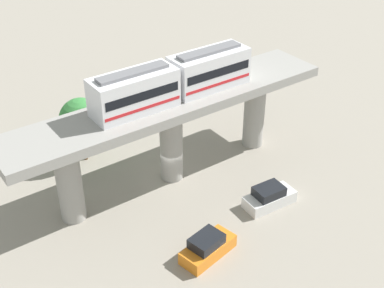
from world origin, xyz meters
The scene contains 6 objects.
ground_plane centered at (0.00, 0.00, 0.00)m, with size 120.00×120.00×0.00m, color gray.
viaduct centered at (0.00, 0.00, 5.65)m, with size 5.20×28.00×7.48m.
train centered at (0.00, -0.31, 9.01)m, with size 2.64×13.55×3.24m.
parked_car_orange centered at (-9.30, 3.24, 0.74)m, with size 2.57×4.47×1.76m.
parked_car_white centered at (-7.66, -4.14, 0.74)m, with size 2.10×4.32×1.76m.
tree_near_viaduct centered at (6.80, 4.80, 4.09)m, with size 3.78×3.78×6.00m.
Camera 1 is at (-30.64, 19.93, 26.50)m, focal length 49.04 mm.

